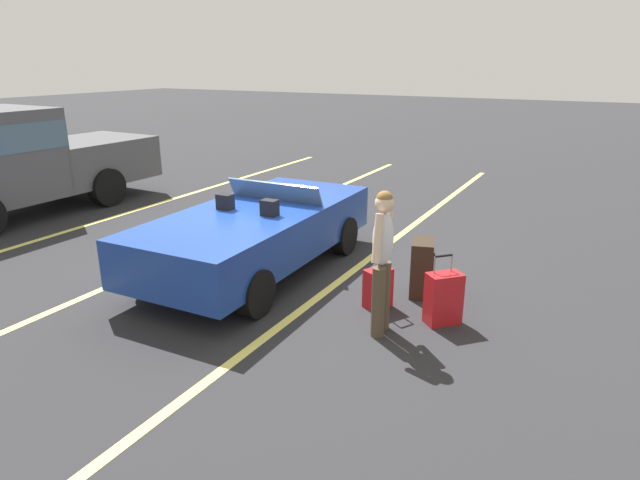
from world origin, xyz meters
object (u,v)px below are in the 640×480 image
Objects in this scene: suitcase_medium_bright at (443,298)px; suitcase_small_carryon at (378,288)px; traveler_person at (383,255)px; parked_pickup_truck_near at (14,160)px; convertible_car at (264,229)px; suitcase_large_black at (422,268)px.

suitcase_medium_bright reaches higher than suitcase_small_carryon.
suitcase_medium_bright is 1.00m from traveler_person.
suitcase_small_carryon is 7.99m from parked_pickup_truck_near.
suitcase_medium_bright is at bearing -139.87° from traveler_person.
parked_pickup_truck_near reaches higher than convertible_car.
suitcase_small_carryon is 0.96m from traveler_person.
convertible_car reaches higher than suitcase_large_black.
parked_pickup_truck_near is (0.59, 7.92, 0.85)m from suitcase_small_carryon.
suitcase_small_carryon is 0.49× the size of traveler_person.
suitcase_small_carryon is at bearing -69.94° from traveler_person.
suitcase_small_carryon is (-0.64, 0.36, -0.12)m from suitcase_large_black.
convertible_car reaches higher than suitcase_small_carryon.
suitcase_large_black is at bearing -88.23° from convertible_car.
suitcase_small_carryon is (-0.51, -2.03, -0.34)m from convertible_car.
convertible_car is at bearing -31.10° from traveler_person.
suitcase_small_carryon reaches higher than suitcase_large_black.
convertible_car is at bearing 90.26° from parked_pickup_truck_near.
suitcase_large_black is 0.91× the size of suitcase_small_carryon.
convertible_car is 5.91m from parked_pickup_truck_near.
suitcase_large_black is at bearing 91.35° from parked_pickup_truck_near.
suitcase_large_black is 1.38m from traveler_person.
parked_pickup_truck_near reaches higher than traveler_person.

